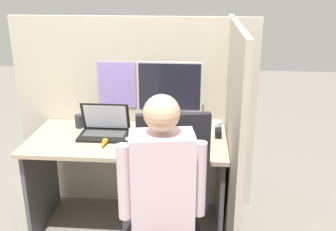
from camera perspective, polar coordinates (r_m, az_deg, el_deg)
name	(u,v)px	position (r m, az deg, el deg)	size (l,w,h in m)	color
cubicle_panel_back	(135,115)	(3.27, -4.76, 0.08)	(1.97, 0.05, 1.61)	#B7AD99
cubicle_panel_right	(231,139)	(2.82, 9.18, -3.42)	(0.04, 1.35, 1.61)	#B7AD99
desk	(128,161)	(3.02, -5.77, -6.56)	(1.47, 0.71, 0.76)	tan
paper_box	(170,124)	(3.08, 0.23, -1.31)	(0.33, 0.23, 0.08)	#236BAD
monitor	(170,90)	(2.99, 0.24, 3.72)	(0.49, 0.20, 0.46)	#B2B2B7
laptop	(104,130)	(2.99, -9.21, -2.04)	(0.36, 0.24, 0.25)	black
mouse	(129,139)	(2.87, -5.70, -3.45)	(0.06, 0.05, 0.03)	gray
stapler	(218,132)	(2.98, 7.28, -2.41)	(0.05, 0.14, 0.06)	black
carrot_toy	(103,144)	(2.81, -9.35, -4.09)	(0.04, 0.14, 0.04)	orange
office_chair	(167,214)	(2.39, -0.09, -14.07)	(0.54, 0.58, 1.15)	black
person	(160,198)	(2.14, -1.18, -11.87)	(0.47, 0.43, 1.34)	brown
coffee_mug	(217,127)	(3.04, 7.06, -1.62)	(0.07, 0.07, 0.09)	white
pen_cup	(79,121)	(3.19, -12.74, -0.82)	(0.07, 0.07, 0.10)	#28282D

